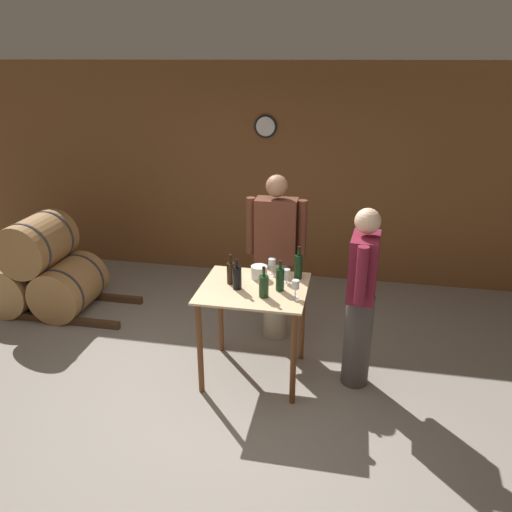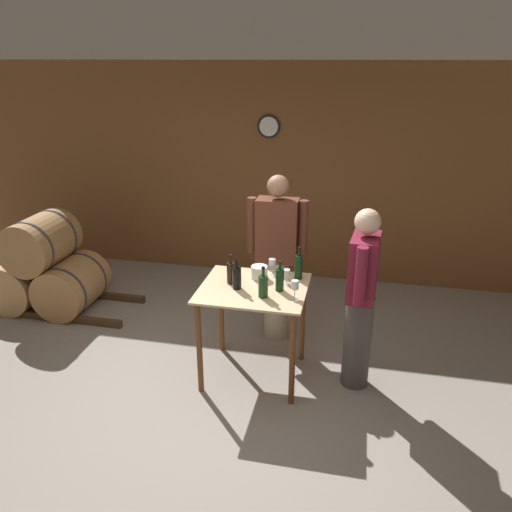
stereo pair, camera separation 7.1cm
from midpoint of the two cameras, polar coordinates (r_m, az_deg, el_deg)
The scene contains 15 objects.
ground_plane at distance 4.44m, azimuth -5.25°, elevation -16.32°, with size 14.00×14.00×0.00m, color gray.
back_wall at distance 6.39m, azimuth 1.39°, elevation 9.34°, with size 8.40×0.08×2.70m.
barrel_rack at distance 6.19m, azimuth -23.53°, elevation -1.67°, with size 2.08×0.76×1.12m.
tasting_table at distance 4.38m, azimuth -0.72°, elevation -5.65°, with size 0.92×0.80×0.89m.
wine_bottle_far_left at distance 4.34m, azimuth -3.36°, elevation -1.89°, with size 0.07×0.07×0.27m.
wine_bottle_left at distance 4.24m, azimuth -2.65°, elevation -2.47°, with size 0.08×0.08×0.28m.
wine_bottle_center at distance 4.09m, azimuth 0.39°, elevation -3.42°, with size 0.08×0.08×0.27m.
wine_bottle_right at distance 4.21m, azimuth 2.28°, elevation -2.63°, with size 0.07×0.07×0.27m.
wine_bottle_far_right at distance 4.44m, azimuth 4.40°, elevation -1.14°, with size 0.07×0.07×0.30m.
wine_glass_near_left at distance 4.53m, azimuth 1.39°, elevation -0.75°, with size 0.07×0.07×0.14m.
wine_glass_near_center at distance 4.35m, azimuth 3.05°, elevation -1.99°, with size 0.06×0.06×0.13m.
wine_glass_near_right at distance 4.08m, azimuth 4.04°, elevation -3.35°, with size 0.06×0.06×0.16m.
ice_bucket at distance 4.45m, azimuth -0.10°, elevation -1.87°, with size 0.15×0.15×0.12m.
person_host at distance 4.93m, azimuth 1.86°, elevation 0.06°, with size 0.59×0.24×1.71m.
person_visitor_with_scarf at distance 4.30m, azimuth 11.47°, elevation -4.53°, with size 0.25×0.59×1.63m.
Camera 1 is at (1.02, -3.34, 2.74)m, focal length 35.00 mm.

